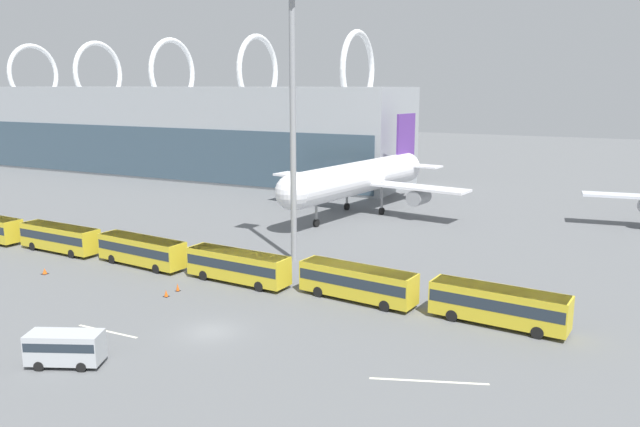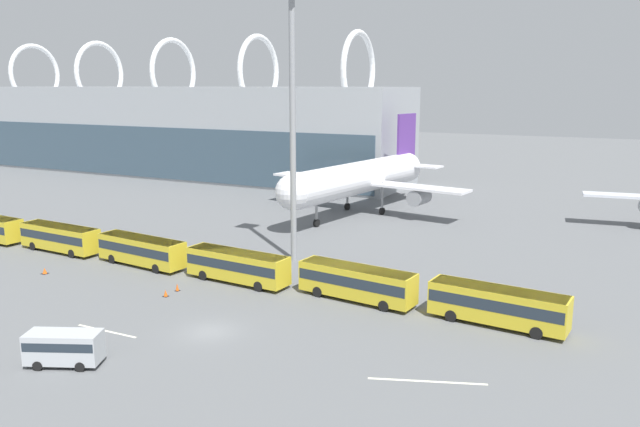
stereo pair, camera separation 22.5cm
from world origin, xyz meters
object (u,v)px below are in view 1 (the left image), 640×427
at_px(airliner_at_gate_near, 362,177).
at_px(traffic_cone_0, 45,271).
at_px(shuttle_bus_3, 238,265).
at_px(traffic_cone_1, 178,287).
at_px(shuttle_bus_4, 357,281).
at_px(floodlight_mast, 293,98).
at_px(shuttle_bus_2, 142,249).
at_px(service_van_foreground, 65,346).
at_px(shuttle_bus_5, 498,304).
at_px(shuttle_bus_1, 60,237).
at_px(traffic_cone_2, 166,293).

bearing_deg(airliner_at_gate_near, traffic_cone_0, -12.29).
height_order(shuttle_bus_3, traffic_cone_1, shuttle_bus_3).
distance_m(shuttle_bus_4, floodlight_mast, 22.08).
bearing_deg(shuttle_bus_2, service_van_foreground, -53.86).
relative_size(shuttle_bus_5, floodlight_mast, 0.38).
bearing_deg(traffic_cone_0, shuttle_bus_2, 44.97).
bearing_deg(airliner_at_gate_near, shuttle_bus_2, -6.34).
xyz_separation_m(shuttle_bus_1, floodlight_mast, (26.45, 9.45, 16.20)).
relative_size(shuttle_bus_4, shuttle_bus_5, 1.00).
height_order(shuttle_bus_2, shuttle_bus_4, same).
height_order(shuttle_bus_5, traffic_cone_1, shuttle_bus_5).
bearing_deg(shuttle_bus_2, traffic_cone_2, -31.18).
bearing_deg(shuttle_bus_1, shuttle_bus_5, 2.78).
xyz_separation_m(shuttle_bus_5, traffic_cone_1, (-29.18, -4.99, -1.49)).
height_order(airliner_at_gate_near, traffic_cone_2, airliner_at_gate_near).
bearing_deg(airliner_at_gate_near, shuttle_bus_3, 12.81).
bearing_deg(floodlight_mast, traffic_cone_1, -107.56).
height_order(shuttle_bus_1, service_van_foreground, shuttle_bus_1).
height_order(airliner_at_gate_near, shuttle_bus_2, airliner_at_gate_near).
relative_size(shuttle_bus_2, floodlight_mast, 0.38).
height_order(airliner_at_gate_near, floodlight_mast, floodlight_mast).
distance_m(shuttle_bus_1, traffic_cone_2, 23.03).
relative_size(service_van_foreground, traffic_cone_0, 8.65).
xyz_separation_m(shuttle_bus_5, traffic_cone_0, (-45.25, -6.88, -1.55)).
relative_size(floodlight_mast, traffic_cone_1, 39.98).
distance_m(airliner_at_gate_near, traffic_cone_2, 44.58).
distance_m(airliner_at_gate_near, shuttle_bus_5, 47.02).
bearing_deg(floodlight_mast, shuttle_bus_2, -145.12).
bearing_deg(shuttle_bus_5, shuttle_bus_4, -176.61).
bearing_deg(traffic_cone_2, shuttle_bus_2, 143.08).
relative_size(shuttle_bus_4, traffic_cone_2, 17.62).
relative_size(airliner_at_gate_near, floodlight_mast, 1.27).
height_order(airliner_at_gate_near, shuttle_bus_1, airliner_at_gate_near).
relative_size(floodlight_mast, traffic_cone_2, 46.10).
distance_m(service_van_foreground, traffic_cone_1, 16.83).
xyz_separation_m(shuttle_bus_1, traffic_cone_2, (21.90, -6.97, -1.54)).
distance_m(shuttle_bus_1, shuttle_bus_2, 12.75).
distance_m(shuttle_bus_3, service_van_foreground, 21.29).
height_order(airliner_at_gate_near, traffic_cone_0, airliner_at_gate_near).
bearing_deg(shuttle_bus_5, traffic_cone_2, -161.77).
relative_size(service_van_foreground, floodlight_mast, 0.19).
relative_size(traffic_cone_1, traffic_cone_2, 1.15).
distance_m(shuttle_bus_3, shuttle_bus_5, 25.50).
distance_m(floodlight_mast, traffic_cone_0, 31.89).
xyz_separation_m(shuttle_bus_3, service_van_foreground, (-0.13, -21.28, -0.43)).
height_order(shuttle_bus_5, floodlight_mast, floodlight_mast).
xyz_separation_m(shuttle_bus_5, floodlight_mast, (-24.55, 9.66, 16.20)).
height_order(shuttle_bus_2, shuttle_bus_5, same).
height_order(shuttle_bus_3, shuttle_bus_4, same).
height_order(shuttle_bus_1, shuttle_bus_5, same).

